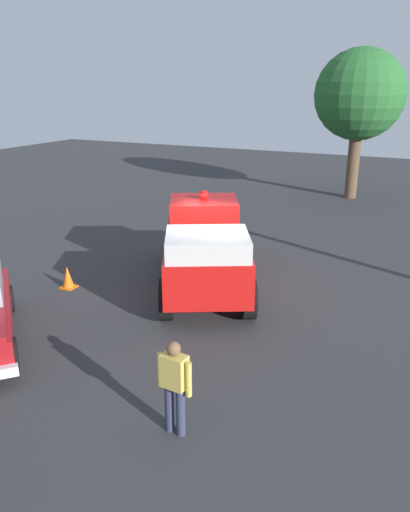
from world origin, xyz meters
TOP-DOWN VIEW (x-y plane):
  - ground_plane at (0.00, 0.00)m, footprint 60.00×60.00m
  - vintage_fire_truck at (0.54, 0.39)m, footprint 6.28×4.71m
  - spectator_standing at (-5.25, -1.88)m, footprint 0.29×0.65m
  - oak_tree_left at (14.23, -1.13)m, footprint 4.26×4.26m
  - traffic_cone at (-1.19, 3.83)m, footprint 0.40×0.40m

SIDE VIEW (x-z plane):
  - ground_plane at x=0.00m, z-range 0.00..0.00m
  - traffic_cone at x=-1.19m, z-range -0.01..0.63m
  - spectator_standing at x=-5.25m, z-range 0.13..1.80m
  - vintage_fire_truck at x=0.54m, z-range -0.10..2.49m
  - oak_tree_left at x=14.23m, z-range 1.36..8.45m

